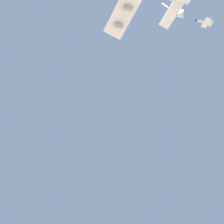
# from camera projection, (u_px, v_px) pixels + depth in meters

# --- Properties ---
(chase_jet_right_wing) EXTENTS (15.10, 9.06, 4.00)m
(chase_jet_right_wing) POSITION_uv_depth(u_px,v_px,m) (204.00, 22.00, 175.53)
(chase_jet_right_wing) COLOR silver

